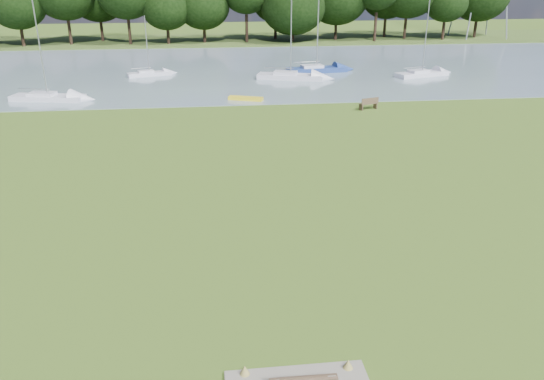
{
  "coord_description": "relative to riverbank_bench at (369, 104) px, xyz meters",
  "views": [
    {
      "loc": [
        -2.17,
        -25.04,
        11.11
      ],
      "look_at": [
        0.57,
        -2.0,
        1.57
      ],
      "focal_mm": 35.0,
      "sensor_mm": 36.0,
      "label": 1
    }
  ],
  "objects": [
    {
      "name": "far_bank",
      "position": [
        -11.62,
        52.77,
        -0.53
      ],
      "size": [
        220.0,
        20.0,
        0.4
      ],
      "primitive_type": "cube",
      "color": "#4C6626",
      "rests_on": "ground"
    },
    {
      "name": "ground",
      "position": [
        -11.62,
        -19.23,
        -0.53
      ],
      "size": [
        220.0,
        220.0,
        0.0
      ],
      "primitive_type": "plane",
      "color": "#576728"
    },
    {
      "name": "sailboat_0",
      "position": [
        -20.64,
        18.68,
        -0.09
      ],
      "size": [
        5.12,
        2.82,
        6.64
      ],
      "rotation": [
        0.0,
        0.0,
        0.31
      ],
      "color": "silver",
      "rests_on": "river"
    },
    {
      "name": "riverbank_bench",
      "position": [
        0.0,
        0.0,
        0.0
      ],
      "size": [
        1.8,
        1.03,
        1.06
      ],
      "rotation": [
        0.0,
        0.0,
        0.32
      ],
      "color": "brown",
      "rests_on": "ground"
    },
    {
      "name": "sailboat_4",
      "position": [
        10.57,
        14.75,
        -0.01
      ],
      "size": [
        6.71,
        3.73,
        9.77
      ],
      "rotation": [
        0.0,
        0.0,
        0.32
      ],
      "color": "silver",
      "rests_on": "river"
    },
    {
      "name": "river",
      "position": [
        -11.62,
        22.77,
        -0.53
      ],
      "size": [
        220.0,
        40.0,
        0.1
      ],
      "primitive_type": "cube",
      "color": "gray",
      "rests_on": "ground"
    },
    {
      "name": "sailboat_2",
      "position": [
        -4.76,
        14.81,
        0.01
      ],
      "size": [
        7.64,
        4.15,
        9.34
      ],
      "rotation": [
        0.0,
        0.0,
        -0.3
      ],
      "color": "silver",
      "rests_on": "river"
    },
    {
      "name": "tree_line",
      "position": [
        -21.03,
        48.77,
        6.49
      ],
      "size": [
        125.15,
        9.78,
        11.83
      ],
      "color": "black",
      "rests_on": "far_bank"
    },
    {
      "name": "sailboat_3",
      "position": [
        -28.89,
        6.95,
        -0.05
      ],
      "size": [
        7.03,
        3.23,
        9.14
      ],
      "rotation": [
        0.0,
        0.0,
        -0.2
      ],
      "color": "silver",
      "rests_on": "river"
    },
    {
      "name": "sailboat_5",
      "position": [
        -0.99,
        18.8,
        0.04
      ],
      "size": [
        7.41,
        3.06,
        8.77
      ],
      "rotation": [
        0.0,
        0.0,
        0.15
      ],
      "color": "navy",
      "rests_on": "river"
    },
    {
      "name": "kayak",
      "position": [
        -10.44,
        4.77,
        -0.32
      ],
      "size": [
        3.3,
        1.86,
        0.32
      ],
      "primitive_type": "cube",
      "rotation": [
        0.0,
        0.0,
        -0.36
      ],
      "color": "yellow",
      "rests_on": "river"
    }
  ]
}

